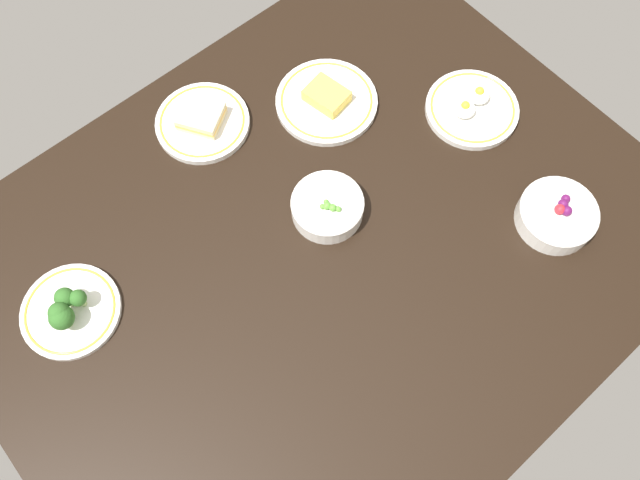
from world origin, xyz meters
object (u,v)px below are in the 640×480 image
object	(u,v)px
plate_cheese	(327,100)
bowl_peas	(327,207)
plate_sandwich	(202,121)
plate_eggs	(472,108)
plate_broccoli	(69,310)
bowl_berries	(557,215)

from	to	relation	value
plate_cheese	bowl_peas	bearing A→B (deg)	-130.52
plate_cheese	plate_sandwich	distance (cm)	27.90
plate_eggs	plate_sandwich	world-z (taller)	plate_eggs
plate_broccoli	bowl_berries	world-z (taller)	plate_broccoli
bowl_peas	plate_sandwich	distance (cm)	34.86
plate_sandwich	bowl_berries	bearing A→B (deg)	-58.27
plate_eggs	plate_cheese	distance (cm)	32.34
plate_broccoli	bowl_peas	bearing A→B (deg)	-16.78
bowl_peas	plate_cheese	world-z (taller)	bowl_peas
bowl_berries	plate_sandwich	distance (cm)	77.61
plate_eggs	plate_sandwich	distance (cm)	59.72
bowl_peas	plate_cheese	xyz separation A→B (cm)	(17.65, 20.65, -1.29)
plate_cheese	plate_sandwich	world-z (taller)	plate_sandwich
plate_eggs	plate_broccoli	distance (cm)	94.44
plate_cheese	bowl_berries	world-z (taller)	bowl_berries
plate_eggs	bowl_berries	size ratio (longest dim) A/B	1.29
plate_eggs	plate_broccoli	xyz separation A→B (cm)	(-92.80, 17.54, 0.82)
plate_eggs	bowl_peas	distance (cm)	40.92
plate_cheese	plate_sandwich	size ratio (longest dim) A/B	1.10
plate_eggs	bowl_berries	distance (cm)	30.73
bowl_peas	plate_broccoli	size ratio (longest dim) A/B	0.78
bowl_peas	plate_cheese	size ratio (longest dim) A/B	0.66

